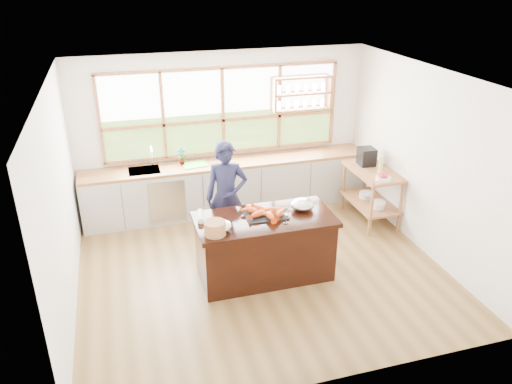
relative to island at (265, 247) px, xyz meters
name	(u,v)px	position (x,y,z in m)	size (l,w,h in m)	color
ground_plane	(260,267)	(0.00, 0.20, -0.45)	(5.00, 5.00, 0.00)	brown
room_shell	(252,140)	(0.02, 0.71, 1.30)	(5.02, 4.52, 2.71)	white
back_counter	(227,186)	(-0.02, 2.14, 0.00)	(4.90, 0.63, 0.90)	#A9A8A0
right_shelf_unit	(372,187)	(2.19, 1.09, 0.15)	(0.62, 1.10, 0.90)	olive
island	(265,247)	(0.00, 0.00, 0.00)	(1.85, 0.90, 0.90)	black
cook	(227,197)	(-0.32, 0.87, 0.39)	(0.62, 0.41, 1.70)	#1A1B38
potted_plant	(181,157)	(-0.77, 2.20, 0.60)	(0.16, 0.11, 0.30)	slate
cutting_board	(195,165)	(-0.57, 2.14, 0.45)	(0.40, 0.30, 0.01)	#50C742
espresso_machine	(367,156)	(2.19, 1.36, 0.59)	(0.25, 0.27, 0.29)	black
wine_bottle	(381,164)	(2.24, 0.98, 0.59)	(0.07, 0.07, 0.29)	#B5C860
fruit_bowl	(383,177)	(2.14, 0.70, 0.49)	(0.23, 0.23, 0.11)	white
slate_board	(265,215)	(0.03, 0.06, 0.45)	(0.55, 0.40, 0.02)	black
lobster_pile	(265,212)	(0.02, 0.04, 0.50)	(0.55, 0.48, 0.08)	#CA490C
mixing_bowl_left	(220,226)	(-0.64, -0.18, 0.51)	(0.30, 0.30, 0.14)	#AFB3B7
mixing_bowl_right	(302,205)	(0.57, 0.10, 0.51)	(0.33, 0.33, 0.16)	#AFB3B7
wine_glass	(286,212)	(0.21, -0.22, 0.61)	(0.08, 0.08, 0.22)	silver
wicker_basket	(215,228)	(-0.72, -0.26, 0.53)	(0.27, 0.27, 0.17)	#AB6D43
parchment_roll	(200,216)	(-0.83, 0.20, 0.49)	(0.08, 0.08, 0.30)	white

